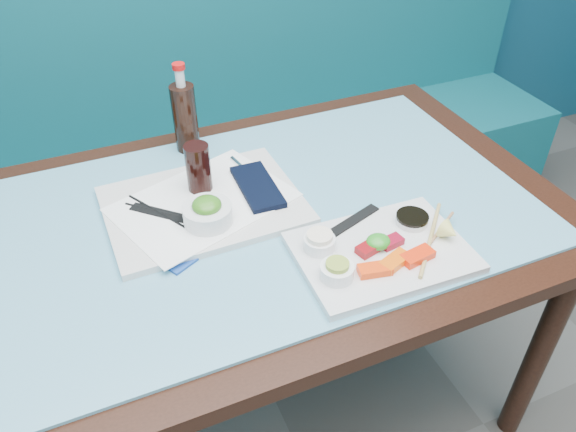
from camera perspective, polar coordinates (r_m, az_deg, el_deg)
name	(u,v)px	position (r m, az deg, el deg)	size (l,w,h in m)	color
booth_bench	(190,165)	(2.20, -9.93, 5.12)	(3.00, 0.56, 1.17)	#0E545D
dining_table	(269,239)	(1.37, -1.94, -2.36)	(1.40, 0.90, 0.75)	black
glass_top	(268,211)	(1.32, -2.02, 0.51)	(1.22, 0.76, 0.01)	#5EA1BC
sashimi_plate	(382,252)	(1.20, 9.48, -3.67)	(0.36, 0.26, 0.02)	silver
salmon_left	(375,270)	(1.14, 8.82, -5.41)	(0.07, 0.03, 0.02)	#FF3D0A
salmon_mid	(395,261)	(1.16, 10.83, -4.54)	(0.07, 0.03, 0.02)	#FF5C0A
salmon_right	(417,256)	(1.18, 13.01, -3.99)	(0.07, 0.03, 0.02)	#F32B09
tuna_left	(369,248)	(1.18, 8.20, -3.28)	(0.05, 0.03, 0.02)	maroon
tuna_right	(391,242)	(1.20, 10.46, -2.60)	(0.05, 0.03, 0.02)	maroon
seaweed_garnish	(378,242)	(1.19, 9.15, -2.60)	(0.05, 0.05, 0.03)	#288F21
ramekin_wasabi	(337,271)	(1.11, 4.99, -5.63)	(0.07, 0.07, 0.03)	white
wasabi_fill	(337,264)	(1.10, 5.05, -4.92)	(0.05, 0.05, 0.01)	#8CA635
ramekin_ginger	(319,243)	(1.17, 3.21, -2.77)	(0.07, 0.07, 0.03)	white
ginger_fill	(320,236)	(1.16, 3.24, -2.04)	(0.05, 0.05, 0.01)	white
soy_dish	(412,220)	(1.27, 12.47, -0.44)	(0.07, 0.07, 0.01)	silver
soy_fill	(412,217)	(1.26, 12.53, -0.07)	(0.07, 0.07, 0.01)	black
lemon_wedge	(450,232)	(1.24, 16.11, -1.57)	(0.04, 0.04, 0.04)	#F1EA72
chopstick_sleeve	(352,221)	(1.25, 6.52, -0.52)	(0.16, 0.02, 0.00)	black
wooden_chopstick_a	(430,238)	(1.24, 14.27, -2.22)	(0.01, 0.01, 0.25)	tan
wooden_chopstick_b	(434,237)	(1.24, 14.64, -2.12)	(0.01, 0.01, 0.21)	#A5744E
serving_tray	(204,205)	(1.33, -8.56, 1.08)	(0.44, 0.33, 0.02)	silver
paper_placemat	(203,202)	(1.32, -8.60, 1.40)	(0.39, 0.27, 0.00)	white
seaweed_bowl	(208,215)	(1.25, -8.16, 0.15)	(0.11, 0.11, 0.04)	silver
seaweed_salad	(207,205)	(1.23, -8.27, 1.11)	(0.07, 0.07, 0.03)	#37771B
cola_glass	(198,168)	(1.33, -9.10, 4.84)	(0.06, 0.06, 0.12)	black
navy_pouch	(257,187)	(1.35, -3.13, 2.99)	(0.08, 0.19, 0.01)	black
fork	(240,166)	(1.43, -4.85, 5.12)	(0.01, 0.01, 0.09)	silver
black_chopstick_a	(162,214)	(1.30, -12.66, 0.16)	(0.01, 0.01, 0.23)	black
black_chopstick_b	(166,214)	(1.30, -12.32, 0.24)	(0.01, 0.01, 0.21)	black
tray_sleeve	(164,214)	(1.30, -12.48, 0.18)	(0.03, 0.17, 0.00)	black
cola_bottle_body	(185,118)	(1.51, -10.41, 9.72)	(0.06, 0.06, 0.18)	black
cola_bottle_neck	(180,78)	(1.46, -10.92, 13.64)	(0.02, 0.02, 0.05)	white
cola_bottle_cap	(178,66)	(1.45, -11.07, 14.70)	(0.03, 0.03, 0.01)	red
blue_napkin	(180,240)	(1.25, -10.96, -2.43)	(0.15, 0.15, 0.01)	#1B4395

